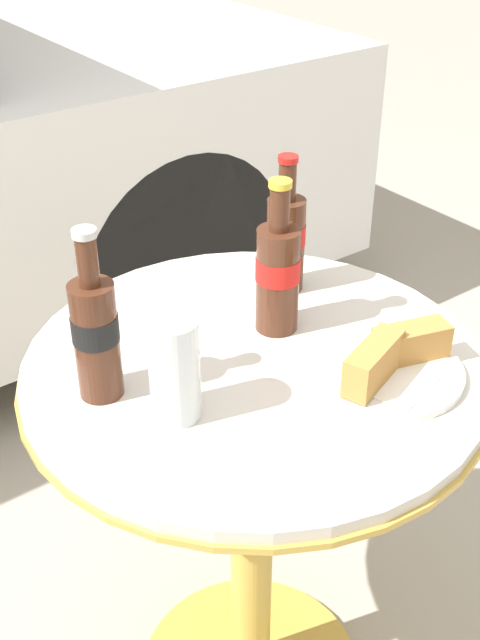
% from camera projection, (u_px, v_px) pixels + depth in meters
% --- Properties ---
extents(bistro_table, '(0.70, 0.70, 0.77)m').
position_uv_depth(bistro_table, '(253.00, 463.00, 1.31)').
color(bistro_table, gold).
rests_on(bistro_table, ground_plane).
extents(cola_bottle_left, '(0.07, 0.07, 0.24)m').
position_uv_depth(cola_bottle_left, '(286.00, 238.00, 1.33)').
color(cola_bottle_left, '#4C2819').
rests_on(cola_bottle_left, bistro_table).
extents(cola_bottle_right, '(0.06, 0.06, 0.25)m').
position_uv_depth(cola_bottle_right, '(96.00, 333.00, 1.07)').
color(cola_bottle_right, '#4C2819').
rests_on(cola_bottle_right, bistro_table).
extents(cola_bottle_center, '(0.07, 0.07, 0.25)m').
position_uv_depth(cola_bottle_center, '(278.00, 273.00, 1.22)').
color(cola_bottle_center, '#4C2819').
rests_on(cola_bottle_center, bistro_table).
extents(drinking_glass, '(0.07, 0.07, 0.15)m').
position_uv_depth(drinking_glass, '(175.00, 373.00, 1.05)').
color(drinking_glass, silver).
rests_on(drinking_glass, bistro_table).
extents(lunch_plate_near, '(0.23, 0.23, 0.07)m').
position_uv_depth(lunch_plate_near, '(388.00, 363.00, 1.15)').
color(lunch_plate_near, white).
rests_on(lunch_plate_near, bistro_table).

